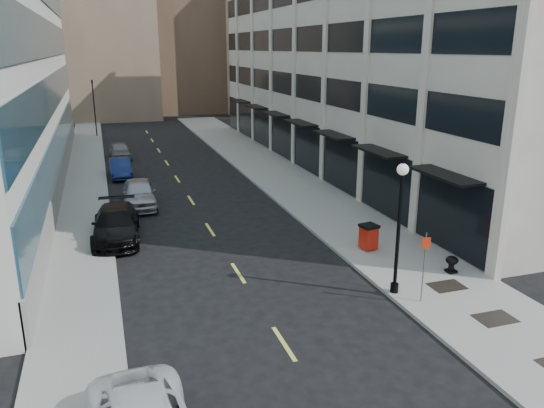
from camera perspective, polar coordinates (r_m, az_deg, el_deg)
ground at (r=16.53m, az=3.70°, el=-18.17°), size 160.00×160.00×0.00m
sidewalk_right at (r=36.18m, az=3.07°, el=1.54°), size 5.00×80.00×0.15m
sidewalk_left at (r=33.91m, az=-19.59°, el=-0.44°), size 3.00×80.00×0.15m
building_right at (r=45.33m, az=11.55°, el=15.67°), size 15.30×46.50×18.25m
skyline_tan_near at (r=80.72m, az=-18.23°, el=18.99°), size 14.00×18.00×28.00m
skyline_tan_far at (r=91.02m, az=-24.66°, el=16.08°), size 12.00×14.00×22.00m
skyline_stone at (r=81.93m, az=-1.72°, el=16.91°), size 10.00×14.00×20.00m
grate_mid at (r=20.80m, az=22.87°, el=-11.27°), size 1.40×1.00×0.01m
grate_far at (r=22.73m, az=18.30°, el=-8.38°), size 1.40×1.00×0.01m
road_centerline at (r=31.46m, az=-7.78°, el=-1.02°), size 0.15×68.20×0.01m
traffic_signal at (r=60.69m, az=-18.79°, el=12.17°), size 0.66×0.66×6.98m
car_black_pickup at (r=27.93m, az=-16.43°, el=-2.10°), size 2.66×5.73×1.62m
car_silver_sedan at (r=33.37m, az=-14.08°, el=1.15°), size 2.16×5.02×1.69m
car_blue_sedan at (r=41.52m, az=-15.98°, el=3.78°), size 1.55×4.31×1.42m
car_grey_sedan at (r=48.38m, az=-16.05°, el=5.54°), size 1.92×4.37×1.47m
trash_bin at (r=25.55m, az=10.34°, el=-3.41°), size 0.88×0.91×1.23m
lamppost at (r=20.55m, az=13.54°, el=-1.37°), size 0.44×0.44×5.28m
sign_post at (r=20.50m, az=16.09°, el=-5.64°), size 0.31×0.14×2.75m
urn_planter at (r=23.94m, az=18.77°, el=-5.98°), size 0.53×0.53×0.74m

